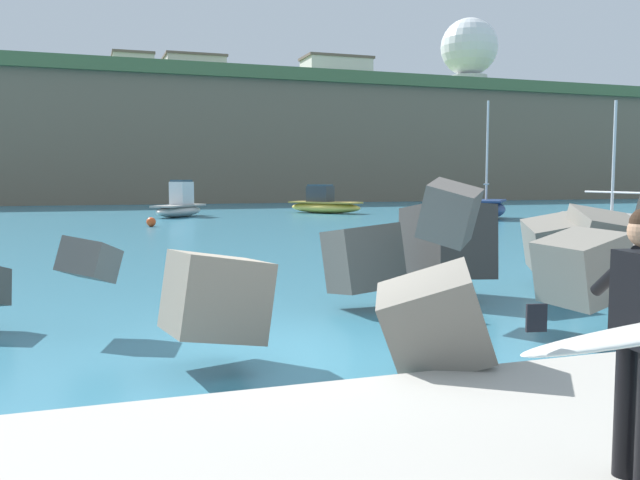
# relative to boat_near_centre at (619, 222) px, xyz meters

# --- Properties ---
(ground_plane) EXTENTS (400.00, 400.00, 0.00)m
(ground_plane) POSITION_rel_boat_near_centre_xyz_m (-18.25, -14.45, -0.44)
(ground_plane) COLOR teal
(breakwater_jetty) EXTENTS (31.22, 6.54, 2.62)m
(breakwater_jetty) POSITION_rel_boat_near_centre_xyz_m (-13.64, -13.29, 0.61)
(breakwater_jetty) COLOR slate
(breakwater_jetty) RESTS_ON ground
(boat_near_centre) EXTENTS (2.32, 6.15, 5.46)m
(boat_near_centre) POSITION_rel_boat_near_centre_xyz_m (0.00, 0.00, 0.00)
(boat_near_centre) COLOR beige
(boat_near_centre) RESTS_ON ground
(boat_mid_left) EXTENTS (4.64, 5.19, 1.89)m
(boat_mid_left) POSITION_rel_boat_near_centre_xyz_m (-6.10, 19.38, 0.14)
(boat_mid_left) COLOR #EAC64C
(boat_mid_left) RESTS_ON ground
(boat_mid_centre) EXTENTS (3.93, 4.52, 2.18)m
(boat_mid_centre) POSITION_rel_boat_near_centre_xyz_m (-15.62, 18.08, 0.21)
(boat_mid_centre) COLOR beige
(boat_mid_centre) RESTS_ON ground
(boat_far_left) EXTENTS (4.51, 4.92, 6.58)m
(boat_far_left) POSITION_rel_boat_near_centre_xyz_m (0.33, 10.42, 0.15)
(boat_far_left) COLOR navy
(boat_far_left) RESTS_ON ground
(mooring_buoy_inner) EXTENTS (0.44, 0.44, 0.44)m
(mooring_buoy_inner) POSITION_rel_boat_near_centre_xyz_m (-10.47, -4.26, -0.22)
(mooring_buoy_inner) COLOR yellow
(mooring_buoy_inner) RESTS_ON ground
(mooring_buoy_middle) EXTENTS (0.44, 0.44, 0.44)m
(mooring_buoy_middle) POSITION_rel_boat_near_centre_xyz_m (-17.97, 10.00, -0.22)
(mooring_buoy_middle) COLOR #E54C1E
(mooring_buoy_middle) RESTS_ON ground
(headland_bluff) EXTENTS (81.95, 45.05, 12.70)m
(headland_bluff) POSITION_rel_boat_near_centre_xyz_m (1.21, 61.54, 5.93)
(headland_bluff) COLOR #756651
(headland_bluff) RESTS_ON ground
(radar_dome) EXTENTS (7.45, 7.45, 10.63)m
(radar_dome) POSITION_rel_boat_near_centre_xyz_m (27.33, 57.08, 18.36)
(radar_dome) COLOR silver
(radar_dome) RESTS_ON headland_bluff
(station_building_west) EXTENTS (8.06, 7.93, 6.04)m
(station_building_west) POSITION_rel_boat_near_centre_xyz_m (-6.71, 71.46, 15.30)
(station_building_west) COLOR beige
(station_building_west) RESTS_ON headland_bluff
(station_building_central) EXTENTS (5.02, 6.05, 4.92)m
(station_building_central) POSITION_rel_boat_near_centre_xyz_m (-15.07, 65.64, 14.74)
(station_building_central) COLOR beige
(station_building_central) RESTS_ON headland_bluff
(station_building_east) EXTENTS (8.02, 4.84, 3.95)m
(station_building_east) POSITION_rel_boat_near_centre_xyz_m (7.58, 54.20, 14.25)
(station_building_east) COLOR silver
(station_building_east) RESTS_ON headland_bluff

